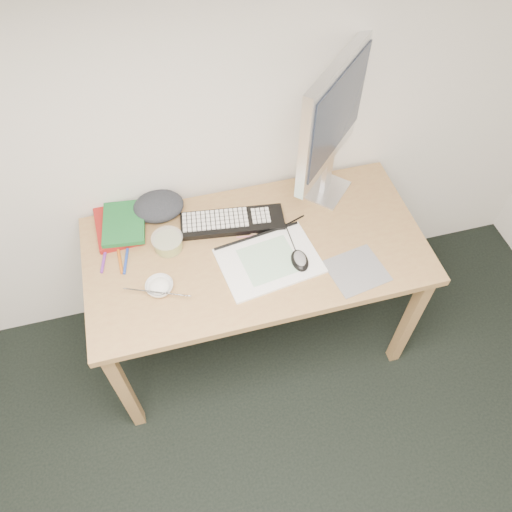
# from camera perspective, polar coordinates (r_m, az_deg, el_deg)

# --- Properties ---
(desk) EXTENTS (1.40, 0.70, 0.75)m
(desk) POSITION_cam_1_polar(r_m,az_deg,el_deg) (2.12, -0.02, -0.43)
(desk) COLOR #AA884E
(desk) RESTS_ON ground
(mousepad) EXTENTS (0.25, 0.23, 0.00)m
(mousepad) POSITION_cam_1_polar(r_m,az_deg,el_deg) (2.02, 11.44, -1.64)
(mousepad) COLOR gray
(mousepad) RESTS_ON desk
(sketchpad) EXTENTS (0.42, 0.33, 0.01)m
(sketchpad) POSITION_cam_1_polar(r_m,az_deg,el_deg) (2.01, 1.52, -0.56)
(sketchpad) COLOR white
(sketchpad) RESTS_ON desk
(keyboard) EXTENTS (0.45, 0.19, 0.03)m
(keyboard) POSITION_cam_1_polar(r_m,az_deg,el_deg) (2.13, -2.72, 3.92)
(keyboard) COLOR black
(keyboard) RESTS_ON desk
(monitor) EXTENTS (0.43, 0.43, 0.66)m
(monitor) POSITION_cam_1_polar(r_m,az_deg,el_deg) (2.02, 9.15, 15.75)
(monitor) COLOR silver
(monitor) RESTS_ON desk
(mouse) EXTENTS (0.07, 0.11, 0.04)m
(mouse) POSITION_cam_1_polar(r_m,az_deg,el_deg) (1.99, 5.04, -0.31)
(mouse) COLOR black
(mouse) RESTS_ON sketchpad
(rice_bowl) EXTENTS (0.12, 0.12, 0.03)m
(rice_bowl) POSITION_cam_1_polar(r_m,az_deg,el_deg) (1.96, -10.95, -3.49)
(rice_bowl) COLOR silver
(rice_bowl) RESTS_ON desk
(chopsticks) EXTENTS (0.24, 0.11, 0.02)m
(chopsticks) POSITION_cam_1_polar(r_m,az_deg,el_deg) (1.92, -11.23, -4.09)
(chopsticks) COLOR #B6B6B8
(chopsticks) RESTS_ON rice_bowl
(fruit_tub) EXTENTS (0.15, 0.15, 0.06)m
(fruit_tub) POSITION_cam_1_polar(r_m,az_deg,el_deg) (2.06, -10.04, 1.54)
(fruit_tub) COLOR #EDEB53
(fruit_tub) RESTS_ON desk
(book_red) EXTENTS (0.19, 0.25, 0.02)m
(book_red) POSITION_cam_1_polar(r_m,az_deg,el_deg) (2.19, -15.43, 3.32)
(book_red) COLOR maroon
(book_red) RESTS_ON desk
(book_green) EXTENTS (0.20, 0.25, 0.02)m
(book_green) POSITION_cam_1_polar(r_m,az_deg,el_deg) (2.16, -14.87, 3.66)
(book_green) COLOR #18612A
(book_green) RESTS_ON book_red
(cloth_lump) EXTENTS (0.20, 0.17, 0.08)m
(cloth_lump) POSITION_cam_1_polar(r_m,az_deg,el_deg) (2.19, -11.07, 5.60)
(cloth_lump) COLOR #25282D
(cloth_lump) RESTS_ON desk
(pencil_pink) EXTENTS (0.16, 0.03, 0.01)m
(pencil_pink) POSITION_cam_1_polar(r_m,az_deg,el_deg) (2.09, 0.01, 2.34)
(pencil_pink) COLOR #D66B85
(pencil_pink) RESTS_ON desk
(pencil_tan) EXTENTS (0.15, 0.06, 0.01)m
(pencil_tan) POSITION_cam_1_polar(r_m,az_deg,el_deg) (2.10, -0.30, 2.52)
(pencil_tan) COLOR tan
(pencil_tan) RESTS_ON desk
(pencil_black) EXTENTS (0.18, 0.07, 0.01)m
(pencil_black) POSITION_cam_1_polar(r_m,az_deg,el_deg) (2.13, 3.49, 3.61)
(pencil_black) COLOR black
(pencil_black) RESTS_ON desk
(marker_blue) EXTENTS (0.04, 0.13, 0.01)m
(marker_blue) POSITION_cam_1_polar(r_m,az_deg,el_deg) (2.07, -14.65, -0.57)
(marker_blue) COLOR #1F3EAB
(marker_blue) RESTS_ON desk
(marker_orange) EXTENTS (0.02, 0.13, 0.01)m
(marker_orange) POSITION_cam_1_polar(r_m,az_deg,el_deg) (2.08, -15.29, -0.51)
(marker_orange) COLOR #C25C16
(marker_orange) RESTS_ON desk
(marker_purple) EXTENTS (0.04, 0.13, 0.01)m
(marker_purple) POSITION_cam_1_polar(r_m,az_deg,el_deg) (2.10, -16.98, -0.33)
(marker_purple) COLOR #6E2999
(marker_purple) RESTS_ON desk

